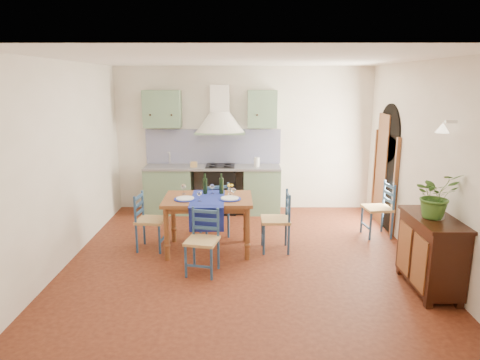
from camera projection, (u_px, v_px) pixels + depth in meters
name	position (u px, v px, depth m)	size (l,w,h in m)	color
floor	(244.00, 256.00, 6.31)	(5.00, 5.00, 0.00)	#40160D
back_wall	(220.00, 158.00, 8.30)	(5.00, 0.96, 2.80)	silver
right_wall	(414.00, 164.00, 6.27)	(0.26, 5.00, 2.80)	silver
left_wall	(67.00, 163.00, 6.00)	(0.04, 5.00, 2.80)	silver
ceiling	(245.00, 59.00, 5.67)	(5.00, 5.00, 0.01)	white
dining_table	(208.00, 204.00, 6.36)	(1.32, 1.00, 1.15)	brown
chair_near	(203.00, 241.00, 5.67)	(0.48, 0.48, 0.87)	navy
chair_far	(214.00, 208.00, 7.02)	(0.56, 0.56, 0.93)	navy
chair_left	(149.00, 221.00, 6.48)	(0.45, 0.45, 0.88)	navy
chair_right	(278.00, 220.00, 6.42)	(0.43, 0.43, 0.92)	navy
chair_spare	(379.00, 209.00, 7.03)	(0.47, 0.47, 0.91)	navy
sideboard	(431.00, 251.00, 5.19)	(0.50, 1.05, 0.94)	black
potted_plant	(436.00, 195.00, 5.02)	(0.50, 0.43, 0.55)	#386423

